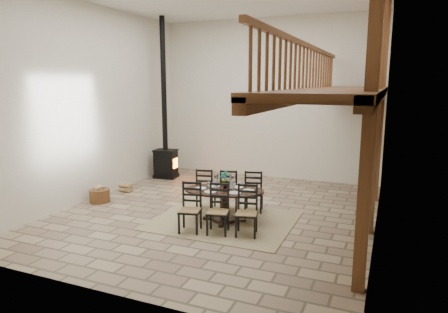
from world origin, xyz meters
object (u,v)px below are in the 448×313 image
at_px(dining_table, 224,204).
at_px(log_stack, 126,187).
at_px(wood_stove, 165,143).
at_px(log_basket, 100,195).

height_order(dining_table, log_stack, dining_table).
xyz_separation_m(wood_stove, log_stack, (-0.16, -1.91, -0.99)).
bearing_deg(dining_table, log_stack, 148.37).
relative_size(wood_stove, log_stack, 13.74).
height_order(dining_table, log_basket, dining_table).
distance_m(wood_stove, log_stack, 2.16).
xyz_separation_m(dining_table, log_stack, (-3.49, 1.17, -0.26)).
height_order(wood_stove, log_basket, wood_stove).
bearing_deg(wood_stove, log_stack, -101.43).
distance_m(dining_table, log_basket, 3.51).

